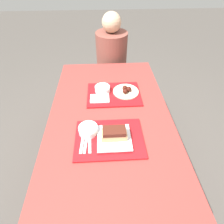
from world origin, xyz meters
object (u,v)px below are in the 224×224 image
object	(u,v)px
brisket_sandwich_plate	(114,136)
person_seated_across	(112,54)
bowl_coleslaw_far	(102,89)
tray_far	(114,94)
bowl_coleslaw_near	(88,129)
wings_plate_far	(126,91)
tray_near	(109,139)

from	to	relation	value
brisket_sandwich_plate	person_seated_across	world-z (taller)	person_seated_across
bowl_coleslaw_far	tray_far	bearing A→B (deg)	-21.63
brisket_sandwich_plate	bowl_coleslaw_far	world-z (taller)	brisket_sandwich_plate
bowl_coleslaw_near	bowl_coleslaw_far	distance (m)	0.43
bowl_coleslaw_near	wings_plate_far	xyz separation A→B (m)	(0.28, 0.40, -0.01)
wings_plate_far	bowl_coleslaw_near	bearing A→B (deg)	-125.16
tray_near	wings_plate_far	distance (m)	0.48
bowl_coleslaw_near	bowl_coleslaw_far	xyz separation A→B (m)	(0.10, 0.42, 0.00)
bowl_coleslaw_far	person_seated_across	bearing A→B (deg)	80.91
wings_plate_far	brisket_sandwich_plate	bearing A→B (deg)	-105.14
tray_near	bowl_coleslaw_far	distance (m)	0.48
wings_plate_far	tray_far	bearing A→B (deg)	-171.10
brisket_sandwich_plate	wings_plate_far	distance (m)	0.48
bowl_coleslaw_near	bowl_coleslaw_far	size ratio (longest dim) A/B	1.00
tray_near	bowl_coleslaw_near	size ratio (longest dim) A/B	3.48
tray_near	bowl_coleslaw_far	bearing A→B (deg)	93.93
tray_near	person_seated_across	xyz separation A→B (m)	(0.08, 1.18, -0.01)
tray_far	bowl_coleslaw_far	distance (m)	0.10
tray_far	bowl_coleslaw_near	bearing A→B (deg)	-115.51
tray_far	person_seated_across	world-z (taller)	person_seated_across
tray_near	wings_plate_far	size ratio (longest dim) A/B	2.04
tray_near	brisket_sandwich_plate	xyz separation A→B (m)	(0.03, -0.01, 0.04)
tray_far	bowl_coleslaw_far	xyz separation A→B (m)	(-0.09, 0.04, 0.03)
brisket_sandwich_plate	bowl_coleslaw_far	bearing A→B (deg)	97.24
bowl_coleslaw_near	brisket_sandwich_plate	world-z (taller)	brisket_sandwich_plate
tray_far	person_seated_across	xyz separation A→B (m)	(0.02, 0.74, -0.01)
tray_near	tray_far	bearing A→B (deg)	82.75
brisket_sandwich_plate	wings_plate_far	world-z (taller)	brisket_sandwich_plate
brisket_sandwich_plate	person_seated_across	size ratio (longest dim) A/B	0.28
bowl_coleslaw_near	brisket_sandwich_plate	size ratio (longest dim) A/B	0.59
bowl_coleslaw_far	wings_plate_far	size ratio (longest dim) A/B	0.59
brisket_sandwich_plate	wings_plate_far	xyz separation A→B (m)	(0.13, 0.47, -0.02)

